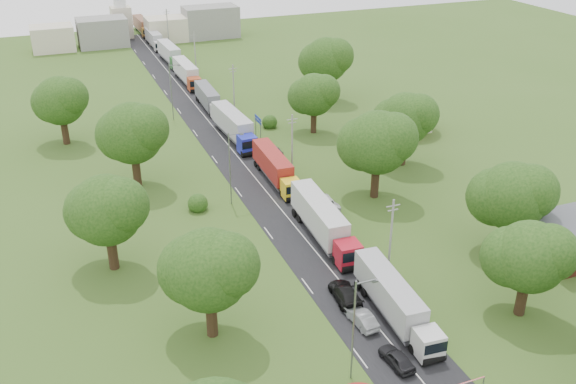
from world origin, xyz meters
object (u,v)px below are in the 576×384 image
car_lane_mid (361,318)px  car_lane_front (397,358)px  truck_0 (394,300)px  info_sign (258,123)px

car_lane_mid → car_lane_front: bearing=88.0°
truck_0 → car_lane_front: size_ratio=3.52×
info_sign → car_lane_mid: (-6.47, -48.72, -2.28)m
truck_0 → car_lane_front: bearing=-117.0°
car_lane_front → car_lane_mid: (-0.27, 6.28, 0.03)m
car_lane_front → truck_0: bearing=-121.4°
info_sign → car_lane_front: 55.40m
info_sign → car_lane_front: size_ratio=1.00×
truck_0 → car_lane_mid: bearing=175.8°
info_sign → truck_0: size_ratio=0.29×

